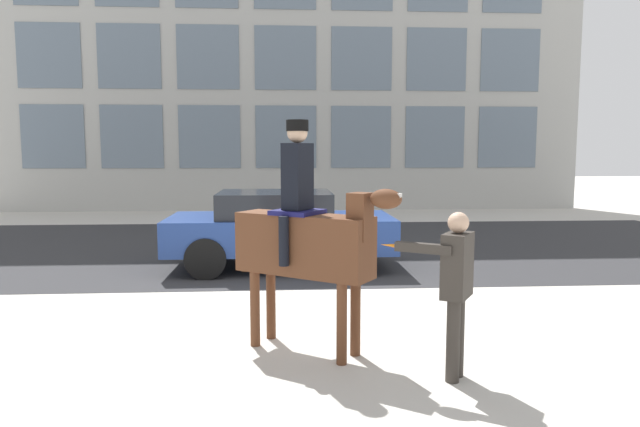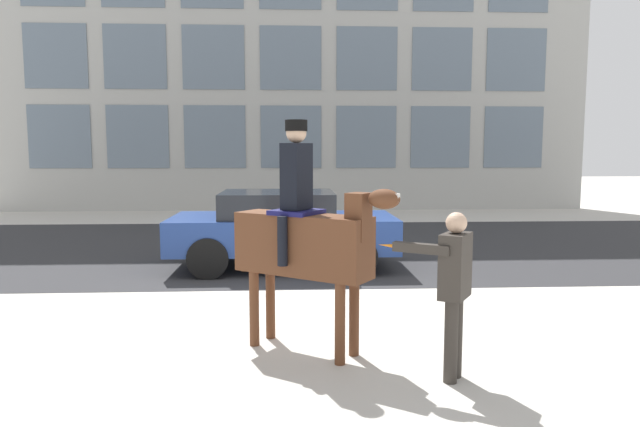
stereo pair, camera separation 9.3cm
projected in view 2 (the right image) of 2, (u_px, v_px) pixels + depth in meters
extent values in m
plane|color=beige|center=(293.00, 298.00, 8.54)|extent=(80.00, 80.00, 0.00)
cube|color=#2D2D30|center=(292.00, 246.00, 13.25)|extent=(22.16, 8.50, 0.01)
cube|color=slate|center=(59.00, 137.00, 20.55)|extent=(2.23, 0.02, 2.28)
cube|color=slate|center=(138.00, 137.00, 20.69)|extent=(2.23, 0.02, 2.28)
cube|color=slate|center=(215.00, 137.00, 20.83)|extent=(2.23, 0.02, 2.28)
cube|color=slate|center=(291.00, 137.00, 20.98)|extent=(2.23, 0.02, 2.28)
cube|color=slate|center=(366.00, 137.00, 21.12)|extent=(2.23, 0.02, 2.28)
cube|color=slate|center=(440.00, 137.00, 21.26)|extent=(2.23, 0.02, 2.28)
cube|color=slate|center=(513.00, 137.00, 21.41)|extent=(2.23, 0.02, 2.28)
cube|color=slate|center=(56.00, 56.00, 20.24)|extent=(2.23, 0.02, 2.28)
cube|color=slate|center=(135.00, 57.00, 20.38)|extent=(2.23, 0.02, 2.28)
cube|color=slate|center=(213.00, 57.00, 20.53)|extent=(2.23, 0.02, 2.28)
cube|color=slate|center=(291.00, 58.00, 20.67)|extent=(2.23, 0.02, 2.28)
cube|color=slate|center=(367.00, 59.00, 20.81)|extent=(2.23, 0.02, 2.28)
cube|color=slate|center=(442.00, 59.00, 20.95)|extent=(2.23, 0.02, 2.28)
cube|color=slate|center=(516.00, 60.00, 21.10)|extent=(2.23, 0.02, 2.28)
cube|color=#59331E|center=(303.00, 244.00, 6.19)|extent=(1.52, 1.23, 0.66)
cylinder|color=#59331E|center=(354.00, 316.00, 6.11)|extent=(0.11, 0.11, 0.86)
cylinder|color=#59331E|center=(340.00, 324.00, 5.85)|extent=(0.11, 0.11, 0.86)
cylinder|color=#59331E|center=(270.00, 302.00, 6.69)|extent=(0.11, 0.11, 0.86)
cylinder|color=#59331E|center=(254.00, 308.00, 6.42)|extent=(0.11, 0.11, 0.86)
cube|color=#59331E|center=(358.00, 217.00, 5.80)|extent=(0.30, 0.31, 0.49)
cube|color=#382314|center=(348.00, 214.00, 5.86)|extent=(0.08, 0.09, 0.44)
ellipsoid|color=#59331E|center=(384.00, 199.00, 5.63)|extent=(0.39, 0.35, 0.20)
cube|color=silver|center=(394.00, 197.00, 5.57)|extent=(0.13, 0.11, 0.08)
cylinder|color=#382314|center=(244.00, 248.00, 6.62)|extent=(0.09, 0.09, 0.55)
cube|color=#14144C|center=(297.00, 212.00, 6.19)|extent=(0.65, 0.66, 0.05)
cube|color=black|center=(296.00, 176.00, 6.15)|extent=(0.36, 0.39, 0.71)
sphere|color=#D1A889|center=(296.00, 133.00, 6.09)|extent=(0.22, 0.22, 0.22)
cylinder|color=black|center=(296.00, 126.00, 6.09)|extent=(0.24, 0.24, 0.12)
cylinder|color=black|center=(310.00, 235.00, 6.45)|extent=(0.11, 0.11, 0.53)
cylinder|color=black|center=(282.00, 241.00, 5.99)|extent=(0.11, 0.11, 0.53)
cylinder|color=#332D28|center=(451.00, 341.00, 5.39)|extent=(0.13, 0.13, 0.81)
cylinder|color=#332D28|center=(456.00, 336.00, 5.53)|extent=(0.13, 0.13, 0.81)
cube|color=#332D28|center=(455.00, 266.00, 5.38)|extent=(0.40, 0.46, 0.62)
sphere|color=#D1A889|center=(456.00, 223.00, 5.34)|extent=(0.20, 0.20, 0.20)
cube|color=#332D28|center=(421.00, 248.00, 5.34)|extent=(0.51, 0.37, 0.09)
cone|color=orange|center=(387.00, 245.00, 5.51)|extent=(0.18, 0.13, 0.04)
cube|color=navy|center=(283.00, 232.00, 10.72)|extent=(4.16, 1.93, 0.62)
cube|color=black|center=(278.00, 204.00, 10.66)|extent=(2.08, 1.70, 0.46)
cylinder|color=black|center=(357.00, 257.00, 9.94)|extent=(0.72, 0.23, 0.72)
cylinder|color=black|center=(347.00, 241.00, 11.70)|extent=(0.72, 0.23, 0.72)
cylinder|color=black|center=(208.00, 258.00, 9.81)|extent=(0.72, 0.23, 0.72)
cylinder|color=black|center=(221.00, 242.00, 11.57)|extent=(0.72, 0.23, 0.72)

